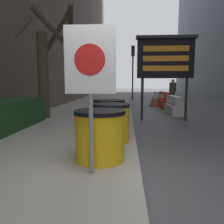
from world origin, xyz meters
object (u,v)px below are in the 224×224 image
object	(u,v)px
barrel_drum_middle	(110,123)
traffic_cone_mid	(174,97)
barrel_drum_back	(109,115)
pedestrian_worker	(173,89)
barrel_drum_foreground	(100,135)
traffic_light_near_curb	(133,61)
jersey_barrier_white	(174,106)
jersey_barrier_cream	(158,99)
warning_sign	(90,71)
message_board	(165,59)
traffic_cone_near	(153,101)
jersey_barrier_red_striped	(164,101)

from	to	relation	value
barrel_drum_middle	traffic_cone_mid	bearing A→B (deg)	72.10
barrel_drum_back	pedestrian_worker	size ratio (longest dim) A/B	0.48
barrel_drum_foreground	traffic_light_near_curb	distance (m)	15.71
jersey_barrier_white	jersey_barrier_cream	bearing A→B (deg)	90.00
jersey_barrier_white	warning_sign	bearing A→B (deg)	-109.73
jersey_barrier_cream	warning_sign	bearing A→B (deg)	-102.00
jersey_barrier_white	traffic_cone_mid	world-z (taller)	jersey_barrier_white
jersey_barrier_cream	barrel_drum_back	bearing A→B (deg)	-105.08
traffic_light_near_curb	warning_sign	bearing A→B (deg)	-93.51
message_board	barrel_drum_foreground	bearing A→B (deg)	-110.48
jersey_barrier_white	traffic_light_near_curb	bearing A→B (deg)	100.94
barrel_drum_middle	traffic_cone_near	xyz separation A→B (m)	(1.95, 9.09, -0.25)
warning_sign	barrel_drum_foreground	bearing A→B (deg)	84.58
barrel_drum_middle	jersey_barrier_red_striped	world-z (taller)	barrel_drum_middle
barrel_drum_middle	traffic_cone_near	bearing A→B (deg)	77.89
warning_sign	jersey_barrier_red_striped	distance (m)	10.36
jersey_barrier_red_striped	jersey_barrier_white	bearing A→B (deg)	-90.00
warning_sign	jersey_barrier_white	size ratio (longest dim) A/B	0.94
barrel_drum_back	pedestrian_worker	distance (m)	10.22
traffic_cone_mid	pedestrian_worker	xyz separation A→B (m)	(-0.40, -1.30, 0.61)
jersey_barrier_white	traffic_cone_near	xyz separation A→B (m)	(-0.56, 3.35, -0.04)
jersey_barrier_cream	pedestrian_worker	world-z (taller)	pedestrian_worker
jersey_barrier_red_striped	message_board	bearing A→B (deg)	-99.78
traffic_cone_near	traffic_light_near_curb	bearing A→B (deg)	101.80
barrel_drum_middle	traffic_light_near_curb	size ratio (longest dim) A/B	0.18
jersey_barrier_cream	traffic_cone_mid	distance (m)	1.76
jersey_barrier_red_striped	pedestrian_worker	bearing A→B (deg)	67.94
warning_sign	traffic_light_near_curb	xyz separation A→B (m)	(0.98, 16.00, 1.70)
jersey_barrier_red_striped	traffic_light_near_curb	xyz separation A→B (m)	(-1.67, 6.05, 2.84)
barrel_drum_back	jersey_barrier_cream	xyz separation A→B (m)	(2.62, 9.74, -0.22)
barrel_drum_middle	jersey_barrier_cream	size ratio (longest dim) A/B	0.38
traffic_cone_mid	traffic_light_near_curb	distance (m)	4.80
warning_sign	traffic_cone_near	world-z (taller)	warning_sign
jersey_barrier_red_striped	traffic_cone_mid	size ratio (longest dim) A/B	2.61
barrel_drum_middle	jersey_barrier_white	xyz separation A→B (m)	(2.51, 5.75, -0.21)
warning_sign	jersey_barrier_white	xyz separation A→B (m)	(2.65, 7.38, -1.18)
barrel_drum_foreground	barrel_drum_middle	bearing A→B (deg)	85.71
jersey_barrier_cream	message_board	bearing A→B (deg)	-96.33
jersey_barrier_white	jersey_barrier_red_striped	bearing A→B (deg)	90.00
barrel_drum_middle	barrel_drum_back	distance (m)	1.10
barrel_drum_foreground	jersey_barrier_cream	bearing A→B (deg)	77.71
traffic_cone_near	pedestrian_worker	size ratio (longest dim) A/B	0.39
barrel_drum_back	jersey_barrier_red_striped	xyz separation A→B (m)	(2.62, 7.22, -0.17)
jersey_barrier_white	jersey_barrier_cream	size ratio (longest dim) A/B	0.95
barrel_drum_middle	barrel_drum_foreground	bearing A→B (deg)	-94.29
traffic_cone_near	pedestrian_worker	xyz separation A→B (m)	(1.52, 1.56, 0.67)
jersey_barrier_cream	barrel_drum_middle	bearing A→B (deg)	-103.08
traffic_cone_mid	pedestrian_worker	distance (m)	1.49
warning_sign	pedestrian_worker	world-z (taller)	warning_sign
message_board	pedestrian_worker	size ratio (longest dim) A/B	1.83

